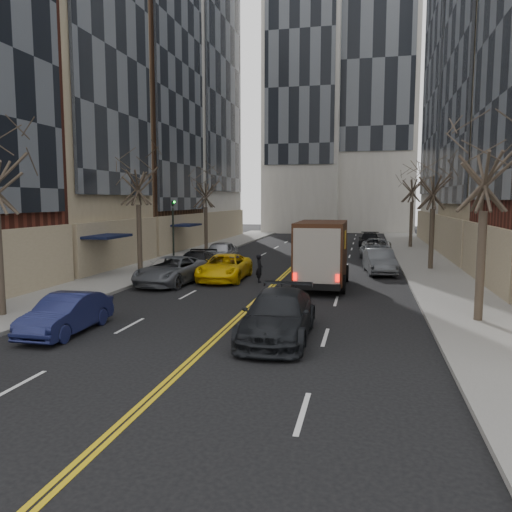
{
  "coord_description": "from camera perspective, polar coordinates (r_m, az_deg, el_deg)",
  "views": [
    {
      "loc": [
        4.72,
        -8.15,
        4.53
      ],
      "look_at": [
        0.32,
        11.8,
        2.2
      ],
      "focal_mm": 35.0,
      "sensor_mm": 36.0,
      "label": 1
    }
  ],
  "objects": [
    {
      "name": "parked_lf_d",
      "position": [
        29.77,
        -6.93,
        -0.9
      ],
      "size": [
        2.5,
        5.11,
        1.43
      ],
      "primitive_type": "imported",
      "rotation": [
        0.0,
        0.0,
        0.1
      ],
      "color": "black",
      "rests_on": "ground"
    },
    {
      "name": "ups_truck",
      "position": [
        25.84,
        7.56,
        0.21
      ],
      "size": [
        2.58,
        6.24,
        3.41
      ],
      "rotation": [
        0.0,
        0.0,
        -0.0
      ],
      "color": "black",
      "rests_on": "ground"
    },
    {
      "name": "parked_lf_e",
      "position": [
        34.6,
        -4.12,
        0.32
      ],
      "size": [
        2.19,
        4.85,
        1.62
      ],
      "primitive_type": "imported",
      "rotation": [
        0.0,
        0.0,
        0.06
      ],
      "color": "#989A9F",
      "rests_on": "ground"
    },
    {
      "name": "parked_lf_b",
      "position": [
        18.18,
        -20.86,
        -6.2
      ],
      "size": [
        1.47,
        4.06,
        1.33
      ],
      "primitive_type": "imported",
      "rotation": [
        0.0,
        0.0,
        0.01
      ],
      "color": "#13183E",
      "rests_on": "ground"
    },
    {
      "name": "tree_lf_mid",
      "position": [
        31.3,
        -13.39,
        10.12
      ],
      "size": [
        3.2,
        3.2,
        8.91
      ],
      "color": "#382D23",
      "rests_on": "sidewalk_left"
    },
    {
      "name": "tree_lf_far",
      "position": [
        43.34,
        -5.8,
        8.45
      ],
      "size": [
        3.2,
        3.2,
        8.12
      ],
      "color": "#382D23",
      "rests_on": "sidewalk_left"
    },
    {
      "name": "traffic_signal",
      "position": [
        32.54,
        -9.45,
        3.41
      ],
      "size": [
        0.29,
        0.26,
        4.7
      ],
      "color": "black",
      "rests_on": "sidewalk_left"
    },
    {
      "name": "parked_rt_c",
      "position": [
        47.77,
        12.87,
        1.76
      ],
      "size": [
        2.04,
        4.89,
        1.41
      ],
      "primitive_type": "imported",
      "rotation": [
        0.0,
        0.0,
        -0.01
      ],
      "color": "black",
      "rests_on": "ground"
    },
    {
      "name": "observer_sedan",
      "position": [
        16.34,
        2.53,
        -6.83
      ],
      "size": [
        2.24,
        5.31,
        1.53
      ],
      "rotation": [
        0.0,
        0.0,
        0.02
      ],
      "color": "black",
      "rests_on": "ground"
    },
    {
      "name": "tower_far_a",
      "position": [
        75.14,
        5.63,
        26.3
      ],
      "size": [
        10.0,
        10.0,
        60.0
      ],
      "primitive_type": "cube",
      "color": "#B7B2A8",
      "rests_on": "ground"
    },
    {
      "name": "tree_rt_far",
      "position": [
        48.38,
        17.48,
        8.83
      ],
      "size": [
        3.2,
        3.2,
        9.11
      ],
      "color": "#382D23",
      "rests_on": "sidewalk_right"
    },
    {
      "name": "sidewalk_left",
      "position": [
        38.0,
        -8.81,
        -0.3
      ],
      "size": [
        4.0,
        66.0,
        0.15
      ],
      "primitive_type": "cube",
      "color": "slate",
      "rests_on": "ground"
    },
    {
      "name": "parked_rt_a",
      "position": [
        31.41,
        13.94,
        -0.6
      ],
      "size": [
        2.09,
        4.68,
        1.49
      ],
      "primitive_type": "imported",
      "rotation": [
        0.0,
        0.0,
        0.12
      ],
      "color": "#4E5156",
      "rests_on": "ground"
    },
    {
      "name": "ground",
      "position": [
        10.46,
        -16.82,
        -19.47
      ],
      "size": [
        160.0,
        160.0,
        0.0
      ],
      "primitive_type": "plane",
      "color": "black",
      "rests_on": "ground"
    },
    {
      "name": "parked_lf_c",
      "position": [
        27.06,
        -9.68,
        -1.65
      ],
      "size": [
        2.9,
        5.46,
        1.46
      ],
      "primitive_type": "imported",
      "rotation": [
        0.0,
        0.0,
        -0.09
      ],
      "color": "#55585E",
      "rests_on": "ground"
    },
    {
      "name": "parked_rt_b",
      "position": [
        40.54,
        13.56,
        0.93
      ],
      "size": [
        2.54,
        5.23,
        1.43
      ],
      "primitive_type": "imported",
      "rotation": [
        0.0,
        0.0,
        -0.03
      ],
      "color": "#9CA0A4",
      "rests_on": "ground"
    },
    {
      "name": "tree_rt_near",
      "position": [
        19.68,
        24.88,
        11.52
      ],
      "size": [
        3.2,
        3.2,
        8.71
      ],
      "color": "#382D23",
      "rests_on": "sidewalk_right"
    },
    {
      "name": "sidewalk_right",
      "position": [
        35.69,
        19.23,
        -1.03
      ],
      "size": [
        4.0,
        66.0,
        0.15
      ],
      "primitive_type": "cube",
      "color": "slate",
      "rests_on": "ground"
    },
    {
      "name": "tree_rt_mid",
      "position": [
        33.44,
        19.69,
        8.94
      ],
      "size": [
        3.2,
        3.2,
        8.32
      ],
      "color": "#382D23",
      "rests_on": "sidewalk_right"
    },
    {
      "name": "taxi",
      "position": [
        28.07,
        -3.62,
        -1.31
      ],
      "size": [
        2.55,
        5.23,
        1.43
      ],
      "primitive_type": "imported",
      "rotation": [
        0.0,
        0.0,
        0.03
      ],
      "color": "yellow",
      "rests_on": "ground"
    },
    {
      "name": "pedestrian",
      "position": [
        27.2,
        0.38,
        -1.44
      ],
      "size": [
        0.53,
        0.65,
        1.54
      ],
      "primitive_type": "imported",
      "rotation": [
        0.0,
        0.0,
        1.91
      ],
      "color": "black",
      "rests_on": "ground"
    },
    {
      "name": "streetwall_left",
      "position": [
        45.7,
        -16.41,
        20.22
      ],
      "size": [
        14.0,
        49.5,
        36.0
      ],
      "color": "#562319",
      "rests_on": "ground"
    }
  ]
}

